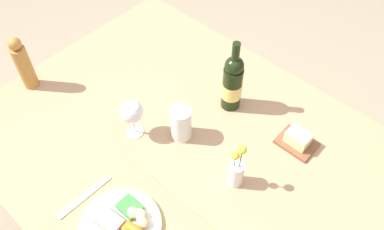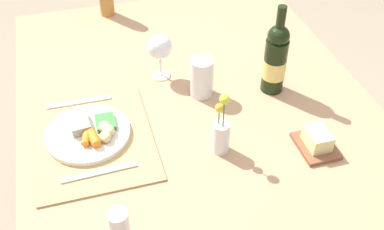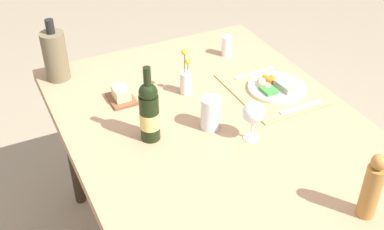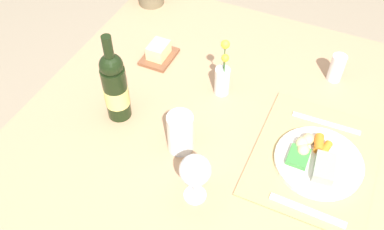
{
  "view_description": "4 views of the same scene",
  "coord_description": "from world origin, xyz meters",
  "px_view_note": "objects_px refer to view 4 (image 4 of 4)",
  "views": [
    {
      "loc": [
        0.57,
        -0.57,
        1.92
      ],
      "look_at": [
        -0.0,
        0.06,
        0.88
      ],
      "focal_mm": 37.58,
      "sensor_mm": 36.0,
      "label": 1
    },
    {
      "loc": [
        1.09,
        -0.32,
        1.72
      ],
      "look_at": [
        0.1,
        -0.04,
        0.81
      ],
      "focal_mm": 43.5,
      "sensor_mm": 36.0,
      "label": 2
    },
    {
      "loc": [
        -1.33,
        0.75,
        1.89
      ],
      "look_at": [
        0.02,
        0.08,
        0.82
      ],
      "focal_mm": 45.65,
      "sensor_mm": 36.0,
      "label": 3
    },
    {
      "loc": [
        -0.7,
        -0.32,
        1.76
      ],
      "look_at": [
        0.03,
        0.02,
        0.86
      ],
      "focal_mm": 39.95,
      "sensor_mm": 36.0,
      "label": 4
    }
  ],
  "objects_px": {
    "butter_dish": "(159,53)",
    "wine_bottle": "(115,87)",
    "dining_table": "(194,157)",
    "water_tumbler": "(180,135)",
    "wine_glass": "(195,171)",
    "flower_vase": "(222,77)",
    "dinner_plate": "(317,160)",
    "knife": "(326,123)",
    "fork": "(307,210)",
    "salt_shaker": "(337,68)"
  },
  "relations": [
    {
      "from": "dining_table",
      "to": "salt_shaker",
      "type": "distance_m",
      "value": 0.55
    },
    {
      "from": "water_tumbler",
      "to": "salt_shaker",
      "type": "bearing_deg",
      "value": -35.62
    },
    {
      "from": "wine_bottle",
      "to": "water_tumbler",
      "type": "relative_size",
      "value": 2.3
    },
    {
      "from": "wine_glass",
      "to": "fork",
      "type": "bearing_deg",
      "value": -75.17
    },
    {
      "from": "wine_bottle",
      "to": "flower_vase",
      "type": "relative_size",
      "value": 1.46
    },
    {
      "from": "butter_dish",
      "to": "salt_shaker",
      "type": "bearing_deg",
      "value": -75.53
    },
    {
      "from": "wine_bottle",
      "to": "flower_vase",
      "type": "distance_m",
      "value": 0.34
    },
    {
      "from": "knife",
      "to": "salt_shaker",
      "type": "distance_m",
      "value": 0.22
    },
    {
      "from": "knife",
      "to": "dining_table",
      "type": "bearing_deg",
      "value": 122.76
    },
    {
      "from": "dinner_plate",
      "to": "wine_bottle",
      "type": "bearing_deg",
      "value": 96.32
    },
    {
      "from": "dining_table",
      "to": "water_tumbler",
      "type": "distance_m",
      "value": 0.13
    },
    {
      "from": "water_tumbler",
      "to": "dining_table",
      "type": "bearing_deg",
      "value": -45.98
    },
    {
      "from": "dining_table",
      "to": "knife",
      "type": "xyz_separation_m",
      "value": [
        0.23,
        -0.33,
        0.07
      ]
    },
    {
      "from": "salt_shaker",
      "to": "flower_vase",
      "type": "relative_size",
      "value": 0.47
    },
    {
      "from": "knife",
      "to": "water_tumbler",
      "type": "bearing_deg",
      "value": 123.6
    },
    {
      "from": "dining_table",
      "to": "dinner_plate",
      "type": "relative_size",
      "value": 5.8
    },
    {
      "from": "knife",
      "to": "butter_dish",
      "type": "relative_size",
      "value": 1.57
    },
    {
      "from": "wine_glass",
      "to": "flower_vase",
      "type": "relative_size",
      "value": 0.77
    },
    {
      "from": "fork",
      "to": "wine_bottle",
      "type": "distance_m",
      "value": 0.63
    },
    {
      "from": "flower_vase",
      "to": "wine_bottle",
      "type": "bearing_deg",
      "value": 131.45
    },
    {
      "from": "butter_dish",
      "to": "wine_bottle",
      "type": "bearing_deg",
      "value": -177.42
    },
    {
      "from": "wine_bottle",
      "to": "knife",
      "type": "bearing_deg",
      "value": -69.52
    },
    {
      "from": "water_tumbler",
      "to": "butter_dish",
      "type": "bearing_deg",
      "value": 36.53
    },
    {
      "from": "salt_shaker",
      "to": "dining_table",
      "type": "bearing_deg",
      "value": 145.15
    },
    {
      "from": "dining_table",
      "to": "dinner_plate",
      "type": "bearing_deg",
      "value": -77.33
    },
    {
      "from": "wine_bottle",
      "to": "dinner_plate",
      "type": "bearing_deg",
      "value": -83.68
    },
    {
      "from": "dining_table",
      "to": "water_tumbler",
      "type": "xyz_separation_m",
      "value": [
        -0.03,
        0.03,
        0.12
      ]
    },
    {
      "from": "butter_dish",
      "to": "flower_vase",
      "type": "xyz_separation_m",
      "value": [
        -0.07,
        -0.26,
        0.04
      ]
    },
    {
      "from": "wine_glass",
      "to": "water_tumbler",
      "type": "bearing_deg",
      "value": 38.79
    },
    {
      "from": "knife",
      "to": "water_tumbler",
      "type": "height_order",
      "value": "water_tumbler"
    },
    {
      "from": "wine_glass",
      "to": "dinner_plate",
      "type": "bearing_deg",
      "value": -48.67
    },
    {
      "from": "wine_glass",
      "to": "flower_vase",
      "type": "distance_m",
      "value": 0.4
    },
    {
      "from": "dinner_plate",
      "to": "fork",
      "type": "relative_size",
      "value": 1.23
    },
    {
      "from": "salt_shaker",
      "to": "water_tumbler",
      "type": "relative_size",
      "value": 0.75
    },
    {
      "from": "knife",
      "to": "wine_glass",
      "type": "bearing_deg",
      "value": 144.41
    },
    {
      "from": "salt_shaker",
      "to": "wine_glass",
      "type": "bearing_deg",
      "value": 158.68
    },
    {
      "from": "dining_table",
      "to": "knife",
      "type": "height_order",
      "value": "knife"
    },
    {
      "from": "wine_glass",
      "to": "flower_vase",
      "type": "height_order",
      "value": "flower_vase"
    },
    {
      "from": "butter_dish",
      "to": "water_tumbler",
      "type": "relative_size",
      "value": 1.0
    },
    {
      "from": "dining_table",
      "to": "wine_bottle",
      "type": "relative_size",
      "value": 4.76
    },
    {
      "from": "salt_shaker",
      "to": "wine_glass",
      "type": "xyz_separation_m",
      "value": [
        -0.6,
        0.23,
        0.06
      ]
    },
    {
      "from": "fork",
      "to": "butter_dish",
      "type": "bearing_deg",
      "value": 59.98
    },
    {
      "from": "flower_vase",
      "to": "water_tumbler",
      "type": "relative_size",
      "value": 1.57
    },
    {
      "from": "flower_vase",
      "to": "dining_table",
      "type": "bearing_deg",
      "value": -178.35
    },
    {
      "from": "fork",
      "to": "wine_glass",
      "type": "height_order",
      "value": "wine_glass"
    },
    {
      "from": "wine_bottle",
      "to": "flower_vase",
      "type": "xyz_separation_m",
      "value": [
        0.22,
        -0.25,
        -0.05
      ]
    },
    {
      "from": "knife",
      "to": "wine_bottle",
      "type": "bearing_deg",
      "value": 108.54
    },
    {
      "from": "fork",
      "to": "water_tumbler",
      "type": "height_order",
      "value": "water_tumbler"
    },
    {
      "from": "wine_glass",
      "to": "wine_bottle",
      "type": "bearing_deg",
      "value": 63.12
    },
    {
      "from": "wine_bottle",
      "to": "butter_dish",
      "type": "bearing_deg",
      "value": 2.58
    }
  ]
}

